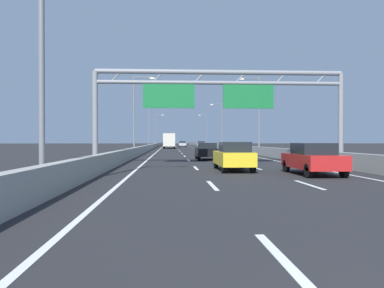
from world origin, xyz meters
The scene contains 56 objects.
ground_plane centered at (0.00, 100.00, 0.00)m, with size 260.00×260.00×0.00m, color #262628.
lane_dash_left_0 centered at (-1.80, 3.50, 0.01)m, with size 0.16×3.00×0.01m, color white.
lane_dash_left_1 centered at (-1.80, 12.50, 0.01)m, with size 0.16×3.00×0.01m, color white.
lane_dash_left_2 centered at (-1.80, 21.50, 0.01)m, with size 0.16×3.00×0.01m, color white.
lane_dash_left_3 centered at (-1.80, 30.50, 0.01)m, with size 0.16×3.00×0.01m, color white.
lane_dash_left_4 centered at (-1.80, 39.50, 0.01)m, with size 0.16×3.00×0.01m, color white.
lane_dash_left_5 centered at (-1.80, 48.50, 0.01)m, with size 0.16×3.00×0.01m, color white.
lane_dash_left_6 centered at (-1.80, 57.50, 0.01)m, with size 0.16×3.00×0.01m, color white.
lane_dash_left_7 centered at (-1.80, 66.50, 0.01)m, with size 0.16×3.00×0.01m, color white.
lane_dash_left_8 centered at (-1.80, 75.50, 0.01)m, with size 0.16×3.00×0.01m, color white.
lane_dash_left_9 centered at (-1.80, 84.50, 0.01)m, with size 0.16×3.00×0.01m, color white.
lane_dash_left_10 centered at (-1.80, 93.50, 0.01)m, with size 0.16×3.00×0.01m, color white.
lane_dash_left_11 centered at (-1.80, 102.50, 0.01)m, with size 0.16×3.00×0.01m, color white.
lane_dash_left_12 centered at (-1.80, 111.50, 0.01)m, with size 0.16×3.00×0.01m, color white.
lane_dash_left_13 centered at (-1.80, 120.50, 0.01)m, with size 0.16×3.00×0.01m, color white.
lane_dash_left_14 centered at (-1.80, 129.50, 0.01)m, with size 0.16×3.00×0.01m, color white.
lane_dash_left_15 centered at (-1.80, 138.50, 0.01)m, with size 0.16×3.00×0.01m, color white.
lane_dash_left_16 centered at (-1.80, 147.50, 0.01)m, with size 0.16×3.00×0.01m, color white.
lane_dash_left_17 centered at (-1.80, 156.50, 0.01)m, with size 0.16×3.00×0.01m, color white.
lane_dash_right_1 centered at (1.80, 12.50, 0.01)m, with size 0.16×3.00×0.01m, color white.
lane_dash_right_2 centered at (1.80, 21.50, 0.01)m, with size 0.16×3.00×0.01m, color white.
lane_dash_right_3 centered at (1.80, 30.50, 0.01)m, with size 0.16×3.00×0.01m, color white.
lane_dash_right_4 centered at (1.80, 39.50, 0.01)m, with size 0.16×3.00×0.01m, color white.
lane_dash_right_5 centered at (1.80, 48.50, 0.01)m, with size 0.16×3.00×0.01m, color white.
lane_dash_right_6 centered at (1.80, 57.50, 0.01)m, with size 0.16×3.00×0.01m, color white.
lane_dash_right_7 centered at (1.80, 66.50, 0.01)m, with size 0.16×3.00×0.01m, color white.
lane_dash_right_8 centered at (1.80, 75.50, 0.01)m, with size 0.16×3.00×0.01m, color white.
lane_dash_right_9 centered at (1.80, 84.50, 0.01)m, with size 0.16×3.00×0.01m, color white.
lane_dash_right_10 centered at (1.80, 93.50, 0.01)m, with size 0.16×3.00×0.01m, color white.
lane_dash_right_11 centered at (1.80, 102.50, 0.01)m, with size 0.16×3.00×0.01m, color white.
lane_dash_right_12 centered at (1.80, 111.50, 0.01)m, with size 0.16×3.00×0.01m, color white.
lane_dash_right_13 centered at (1.80, 120.50, 0.01)m, with size 0.16×3.00×0.01m, color white.
lane_dash_right_14 centered at (1.80, 129.50, 0.01)m, with size 0.16×3.00×0.01m, color white.
lane_dash_right_15 centered at (1.80, 138.50, 0.01)m, with size 0.16×3.00×0.01m, color white.
lane_dash_right_16 centered at (1.80, 147.50, 0.01)m, with size 0.16×3.00×0.01m, color white.
lane_dash_right_17 centered at (1.80, 156.50, 0.01)m, with size 0.16×3.00×0.01m, color white.
edge_line_left centered at (-5.25, 88.00, 0.01)m, with size 0.16×176.00×0.01m, color white.
edge_line_right centered at (5.25, 88.00, 0.01)m, with size 0.16×176.00×0.01m, color white.
barrier_left centered at (-6.90, 110.00, 0.47)m, with size 0.45×220.00×0.95m.
barrier_right centered at (6.90, 110.00, 0.47)m, with size 0.45×220.00×0.95m.
sign_gantry centered at (-0.17, 24.16, 4.83)m, with size 16.83×0.36×6.36m.
streetlamp_left_near centered at (-7.47, 11.84, 5.40)m, with size 2.58×0.28×9.50m.
streetlamp_left_mid centered at (-7.47, 46.11, 5.40)m, with size 2.58×0.28×9.50m.
streetlamp_right_mid centered at (7.47, 46.11, 5.40)m, with size 2.58×0.28×9.50m.
streetlamp_left_far centered at (-7.47, 80.39, 5.40)m, with size 2.58×0.28×9.50m.
streetlamp_right_far centered at (7.47, 80.39, 5.40)m, with size 2.58×0.28×9.50m.
streetlamp_left_distant centered at (-7.47, 114.66, 5.40)m, with size 2.58×0.28×9.50m.
streetlamp_right_distant centered at (7.47, 114.66, 5.40)m, with size 2.58×0.28×9.50m.
red_car centered at (3.54, 16.76, 0.78)m, with size 1.82×4.39×1.53m.
green_car centered at (-3.68, 111.74, 0.77)m, with size 1.74×4.45×1.50m.
silver_car centered at (0.04, 103.35, 0.76)m, with size 1.90×4.13×1.49m.
black_car centered at (-0.19, 31.62, 0.76)m, with size 1.79×4.31×1.46m.
blue_car centered at (-3.79, 101.24, 0.77)m, with size 1.85×4.51×1.50m.
yellow_car centered at (0.11, 19.42, 0.79)m, with size 1.70×4.50×1.58m.
white_car centered at (3.82, 87.95, 0.79)m, with size 1.76×4.49×1.52m.
box_truck centered at (-3.50, 80.40, 1.69)m, with size 2.42×8.63×3.12m.
Camera 1 is at (-3.35, -1.70, 1.64)m, focal length 36.54 mm.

